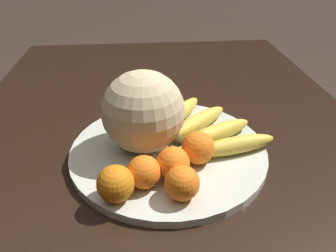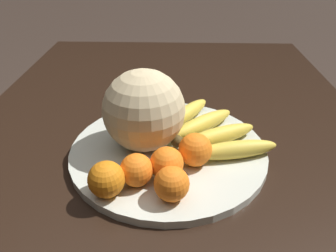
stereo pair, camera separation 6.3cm
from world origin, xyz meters
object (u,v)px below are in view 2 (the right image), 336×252
at_px(kitchen_table, 167,205).
at_px(orange_front_right, 172,184).
at_px(fruit_bowl, 168,150).
at_px(produce_tag, 153,155).
at_px(orange_mid_center, 195,150).
at_px(orange_back_right, 136,170).
at_px(melon, 144,110).
at_px(banana_bunch, 209,130).
at_px(orange_back_left, 106,179).
at_px(orange_front_left, 169,163).

distance_m(kitchen_table, orange_front_right, 0.16).
relative_size(fruit_bowl, produce_tag, 4.10).
height_order(fruit_bowl, produce_tag, produce_tag).
relative_size(orange_mid_center, orange_back_right, 1.09).
height_order(melon, orange_mid_center, melon).
relative_size(kitchen_table, orange_front_right, 27.94).
distance_m(banana_bunch, orange_back_right, 0.20).
bearing_deg(banana_bunch, melon, 159.15).
xyz_separation_m(melon, orange_front_right, (0.15, 0.06, -0.05)).
distance_m(kitchen_table, orange_back_left, 0.18).
relative_size(banana_bunch, orange_front_right, 4.27).
bearing_deg(banana_bunch, orange_back_left, -169.70).
height_order(fruit_bowl, orange_front_left, orange_front_left).
height_order(kitchen_table, orange_back_right, orange_back_right).
bearing_deg(melon, orange_back_right, -1.76).
distance_m(orange_front_left, orange_mid_center, 0.06).
bearing_deg(orange_front_left, banana_bunch, 148.17).
xyz_separation_m(fruit_bowl, orange_back_left, (0.14, -0.10, 0.04)).
bearing_deg(orange_front_left, produce_tag, -151.14).
bearing_deg(orange_front_left, melon, -152.21).
height_order(banana_bunch, orange_back_right, orange_back_right).
distance_m(orange_front_left, orange_back_left, 0.11).
relative_size(kitchen_table, produce_tag, 16.92).
relative_size(fruit_bowl, melon, 2.46).
distance_m(melon, orange_front_right, 0.17).
distance_m(fruit_bowl, melon, 0.10).
bearing_deg(orange_back_left, orange_front_left, 114.42).
xyz_separation_m(kitchen_table, orange_mid_center, (-0.01, 0.05, 0.13)).
distance_m(banana_bunch, produce_tag, 0.13).
height_order(melon, orange_back_right, melon).
height_order(kitchen_table, fruit_bowl, fruit_bowl).
relative_size(banana_bunch, orange_back_left, 4.05).
relative_size(kitchen_table, orange_front_left, 27.30).
xyz_separation_m(fruit_bowl, orange_front_right, (0.14, 0.01, 0.04)).
relative_size(melon, produce_tag, 1.67).
relative_size(kitchen_table, orange_mid_center, 26.04).
height_order(melon, produce_tag, melon).
relative_size(orange_front_right, orange_back_left, 0.95).
xyz_separation_m(orange_mid_center, orange_back_left, (0.09, -0.15, -0.00)).
relative_size(banana_bunch, orange_back_right, 4.33).
bearing_deg(produce_tag, banana_bunch, 110.42).
bearing_deg(orange_back_left, melon, 161.19).
bearing_deg(orange_back_left, orange_mid_center, 120.35).
xyz_separation_m(kitchen_table, orange_back_left, (0.08, -0.10, 0.13)).
relative_size(orange_front_left, orange_back_left, 0.97).
height_order(fruit_bowl, banana_bunch, banana_bunch).
distance_m(orange_back_left, produce_tag, 0.13).
xyz_separation_m(orange_front_left, orange_mid_center, (-0.04, 0.05, 0.00)).
bearing_deg(kitchen_table, orange_back_right, -43.95).
xyz_separation_m(orange_front_left, orange_front_right, (0.05, 0.00, -0.00)).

